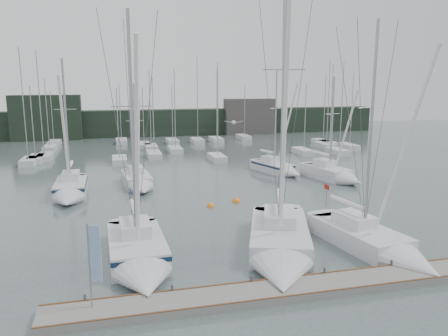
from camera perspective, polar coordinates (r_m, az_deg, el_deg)
The scene contains 18 objects.
ground at distance 26.92m, azimuth 5.07°, elevation -11.22°, with size 160.00×160.00×0.00m, color #495956.
dock at distance 22.61m, azimuth 9.40°, elevation -15.34°, with size 24.00×2.00×0.40m, color slate.
far_treeline at distance 86.22m, azimuth -8.61°, elevation 5.88°, with size 90.00×4.00×5.00m, color black.
far_building_left at distance 84.51m, azimuth -22.20°, elevation 6.10°, with size 12.00×3.00×8.00m, color black.
far_building_right at distance 87.78m, azimuth 3.35°, elevation 6.73°, with size 10.00×3.00×7.00m, color #44413E.
mast_forest at distance 66.90m, azimuth -4.46°, elevation 2.73°, with size 47.63×24.62×14.55m.
sailboat_near_left at distance 25.06m, azimuth -10.99°, elevation -11.53°, with size 3.49×9.84×15.11m.
sailboat_near_center at distance 25.97m, azimuth 7.39°, elevation -10.65°, with size 7.20×11.99×18.63m.
sailboat_near_right at distance 28.06m, azimuth 19.93°, elevation -9.68°, with size 4.52×10.13×14.84m.
sailboat_mid_a at distance 41.36m, azimuth -19.49°, elevation -2.89°, with size 2.77×8.36×13.12m.
sailboat_mid_b at distance 43.35m, azimuth -11.07°, elevation -1.95°, with size 3.11×7.75×10.92m.
sailboat_mid_d at distance 49.88m, azimuth 7.31°, elevation -0.12°, with size 4.57×7.77×12.30m.
sailboat_mid_e at distance 47.28m, azimuth 14.50°, elevation -0.96°, with size 4.39×8.15×11.64m.
buoy_a at distance 36.69m, azimuth -1.73°, elevation -5.04°, with size 0.65×0.65×0.65m, color orange.
buoy_b at distance 38.15m, azimuth 1.62°, elevation -4.41°, with size 0.70×0.70×0.70m, color orange.
buoy_c at distance 38.72m, azimuth -11.80°, elevation -4.41°, with size 0.58×0.58×0.58m, color orange.
dock_banner at distance 20.18m, azimuth -16.72°, elevation -11.24°, with size 0.57×0.23×3.89m.
seagull at distance 26.13m, azimuth 1.28°, elevation 5.99°, with size 1.11×0.55×0.22m.
Camera 1 is at (-8.34, -23.47, 10.22)m, focal length 35.00 mm.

